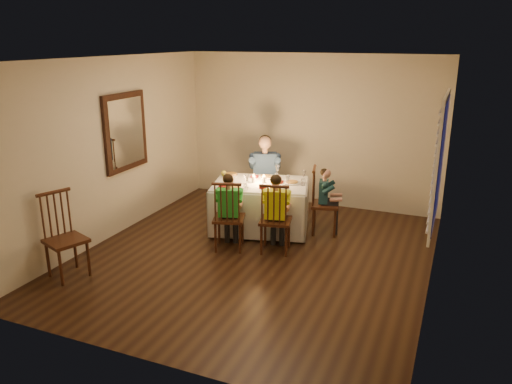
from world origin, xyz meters
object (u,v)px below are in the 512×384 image
at_px(chair_near_right, 275,251).
at_px(chair_end, 324,232).
at_px(chair_adult, 265,213).
at_px(child_yellow, 275,251).
at_px(chair_near_left, 230,248).
at_px(chair_extra, 70,276).
at_px(serving_bowl, 231,176).
at_px(dining_table, 260,196).
at_px(child_green, 230,248).
at_px(adult, 265,213).
at_px(child_teal, 324,232).

bearing_deg(chair_near_right, chair_end, -127.75).
bearing_deg(chair_adult, child_yellow, -83.40).
distance_m(chair_near_left, child_yellow, 0.65).
bearing_deg(chair_extra, chair_near_left, -22.58).
xyz_separation_m(chair_adult, chair_end, (1.16, -0.47, 0.00)).
xyz_separation_m(child_yellow, serving_bowl, (-1.04, 0.79, 0.77)).
bearing_deg(dining_table, serving_bowl, 154.35).
xyz_separation_m(chair_extra, child_green, (1.47, 1.54, 0.00)).
height_order(chair_near_right, chair_extra, chair_extra).
relative_size(chair_near_left, child_yellow, 0.91).
bearing_deg(chair_end, chair_near_left, 122.44).
bearing_deg(chair_near_left, adult, -104.86).
bearing_deg(adult, chair_end, -42.44).
bearing_deg(chair_extra, child_teal, -23.03).
distance_m(chair_extra, child_green, 2.13).
bearing_deg(chair_near_right, chair_adult, -75.12).
bearing_deg(serving_bowl, child_yellow, -37.37).
relative_size(adult, child_green, 1.21).
distance_m(dining_table, chair_near_left, 1.01).
height_order(dining_table, adult, dining_table).
height_order(chair_near_left, chair_near_right, same).
height_order(chair_extra, serving_bowl, serving_bowl).
height_order(dining_table, chair_adult, dining_table).
height_order(chair_near_right, child_teal, chair_near_right).
bearing_deg(child_yellow, chair_near_right, 180.00).
distance_m(child_yellow, serving_bowl, 1.52).
height_order(chair_adult, child_green, child_green).
bearing_deg(child_yellow, adult, -75.12).
height_order(dining_table, child_green, dining_table).
relative_size(chair_near_right, chair_end, 1.00).
relative_size(chair_near_right, adult, 0.77).
bearing_deg(dining_table, chair_near_left, -113.09).
relative_size(chair_extra, child_yellow, 0.97).
xyz_separation_m(chair_near_right, chair_extra, (-2.10, -1.70, 0.00)).
xyz_separation_m(chair_near_left, child_green, (0.00, 0.00, 0.00)).
xyz_separation_m(child_green, child_yellow, (0.63, 0.16, 0.00)).
relative_size(chair_near_right, child_yellow, 0.91).
xyz_separation_m(dining_table, chair_extra, (-1.59, -2.39, -0.53)).
bearing_deg(chair_end, serving_bowl, 82.31).
bearing_deg(child_teal, child_green, 122.44).
distance_m(chair_near_right, child_yellow, 0.00).
bearing_deg(child_yellow, child_teal, -127.75).
distance_m(chair_near_right, child_green, 0.65).
xyz_separation_m(chair_near_right, adult, (-0.71, 1.40, 0.00)).
bearing_deg(adult, dining_table, -93.95).
xyz_separation_m(chair_near_right, chair_end, (0.44, 0.93, 0.00)).
xyz_separation_m(child_green, child_teal, (1.07, 1.09, 0.00)).
relative_size(chair_adult, chair_near_right, 1.00).
bearing_deg(chair_end, child_teal, -0.00).
bearing_deg(serving_bowl, chair_extra, -112.98).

